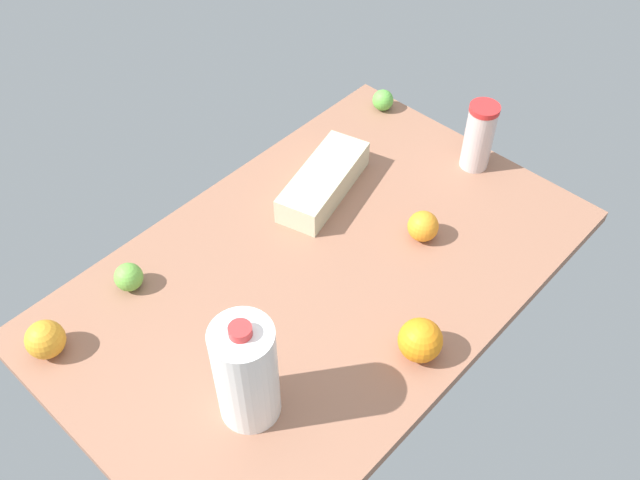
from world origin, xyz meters
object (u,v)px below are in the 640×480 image
Objects in this scene: orange_far_back at (420,340)px; orange_by_jug at (423,226)px; egg_carton at (324,181)px; orange_beside_bowl at (45,339)px; milk_jug at (246,373)px; tumbler_cup at (479,136)px; lime_loose at (383,100)px; lime_near_front at (129,277)px.

orange_by_jug is at bearing -143.79° from orange_far_back.
egg_carton is 71.81cm from orange_beside_bowl.
milk_jug is 1.42× the size of tumbler_cup.
lime_loose is at bearing -135.30° from orange_far_back.
orange_far_back reaches higher than orange_beside_bowl.
lime_near_front is at bearing -93.48° from milk_jug.
orange_beside_bowl is at bearing -25.20° from orange_by_jug.
egg_carton is 3.25× the size of orange_far_back.
lime_loose is (-31.04, -37.33, -0.69)cm from orange_by_jug.
orange_by_jug is 83.50cm from orange_beside_bowl.
orange_beside_bowl is at bearing -47.48° from orange_far_back.
tumbler_cup reaches higher than egg_carton.
lime_near_front is at bearing -175.68° from orange_beside_bowl.
orange_beside_bowl is 21.25cm from lime_near_front.
orange_by_jug is (-25.70, -18.82, -0.90)cm from orange_far_back.
egg_carton is 4.08× the size of orange_by_jug.
orange_by_jug is (28.97, 5.70, -5.56)cm from tumbler_cup.
milk_jug is at bearing 86.52° from lime_near_front.
egg_carton is at bearing 172.97° from orange_beside_bowl.
tumbler_cup is at bearing 132.51° from egg_carton.
egg_carton is at bearing -80.90° from orange_by_jug.
orange_far_back is at bearing 24.15° from tumbler_cup.
lime_near_front is (-2.45, -40.28, -9.00)cm from milk_jug.
milk_jug reaches higher than lime_loose.
lime_loose is 0.73× the size of orange_beside_bowl.
lime_loose is at bearing -129.75° from orange_by_jug.
milk_jug is 41.35cm from lime_near_front.
orange_by_jug is at bearing 11.13° from tumbler_cup.
orange_by_jug reaches higher than egg_carton.
milk_jug is 86.31cm from tumbler_cup.
tumbler_cup reaches higher than lime_near_front.
tumbler_cup reaches higher than orange_beside_bowl.
orange_far_back is 31.87cm from orange_by_jug.
orange_by_jug is at bearing -176.84° from milk_jug.
orange_far_back is 79.85cm from lime_loose.
milk_jug is 4.16× the size of lime_near_front.
egg_carton is at bearing 16.66° from lime_loose.
orange_far_back is 1.44× the size of lime_near_front.
orange_by_jug is 0.90× the size of orange_beside_bowl.
orange_by_jug is 1.15× the size of lime_near_front.
orange_far_back is at bearing 36.21° from orange_by_jug.
orange_by_jug is at bearing 145.67° from lime_near_front.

